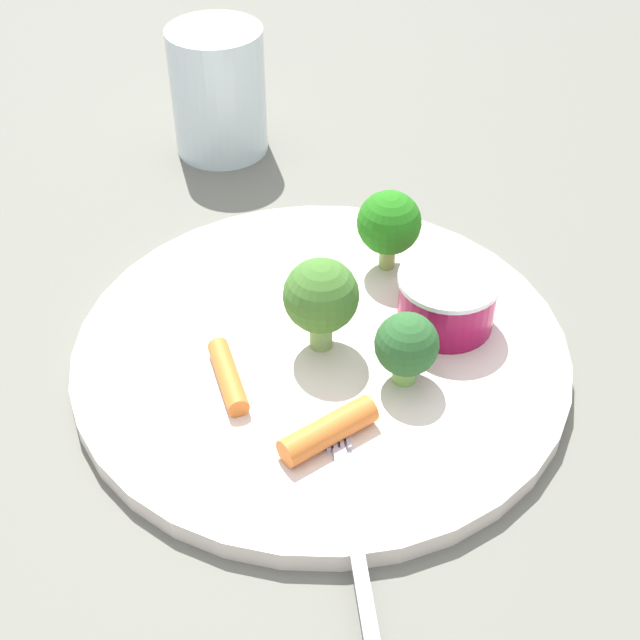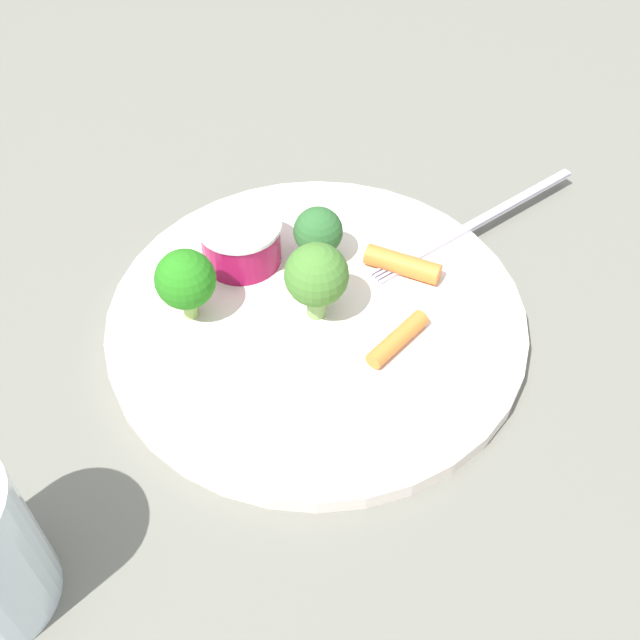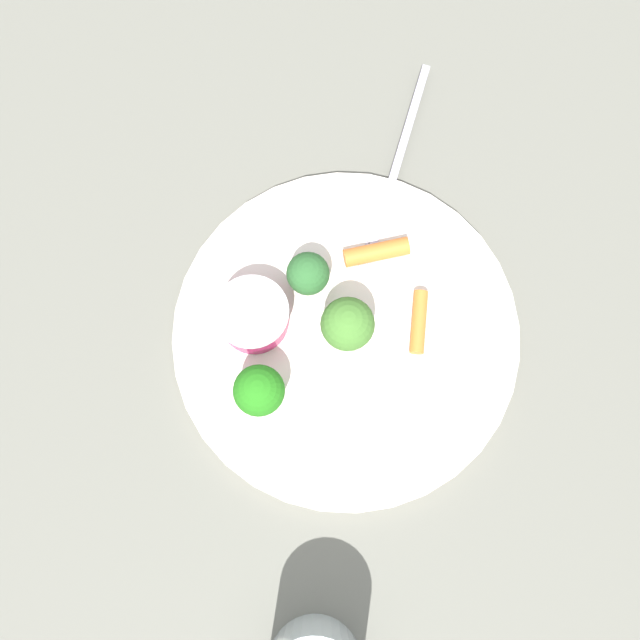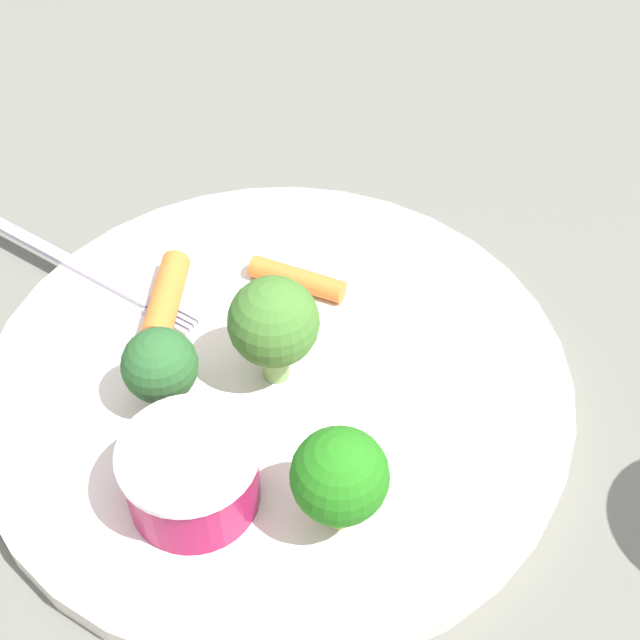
# 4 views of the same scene
# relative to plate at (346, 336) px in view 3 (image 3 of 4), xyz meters

# --- Properties ---
(ground_plane) EXTENTS (2.40, 2.40, 0.00)m
(ground_plane) POSITION_rel_plate_xyz_m (0.00, 0.00, -0.01)
(ground_plane) COLOR #636359
(plate) EXTENTS (0.28, 0.28, 0.01)m
(plate) POSITION_rel_plate_xyz_m (0.00, 0.00, 0.00)
(plate) COLOR silver
(plate) RESTS_ON ground_plane
(sauce_cup) EXTENTS (0.06, 0.06, 0.03)m
(sauce_cup) POSITION_rel_plate_xyz_m (-0.07, 0.03, 0.02)
(sauce_cup) COLOR #980F42
(sauce_cup) RESTS_ON plate
(broccoli_floret_0) EXTENTS (0.04, 0.04, 0.05)m
(broccoli_floret_0) POSITION_rel_plate_xyz_m (-0.08, -0.03, 0.04)
(broccoli_floret_0) COLOR #8EB259
(broccoli_floret_0) RESTS_ON plate
(broccoli_floret_1) EXTENTS (0.04, 0.04, 0.06)m
(broccoli_floret_1) POSITION_rel_plate_xyz_m (0.00, 0.00, 0.04)
(broccoli_floret_1) COLOR #7EAB5C
(broccoli_floret_1) RESTS_ON plate
(broccoli_floret_2) EXTENTS (0.03, 0.03, 0.04)m
(broccoli_floret_2) POSITION_rel_plate_xyz_m (-0.02, 0.05, 0.03)
(broccoli_floret_2) COLOR #7DBA58
(broccoli_floret_2) RESTS_ON plate
(carrot_stick_0) EXTENTS (0.05, 0.02, 0.01)m
(carrot_stick_0) POSITION_rel_plate_xyz_m (0.04, 0.06, 0.01)
(carrot_stick_0) COLOR orange
(carrot_stick_0) RESTS_ON plate
(carrot_stick_1) EXTENTS (0.03, 0.05, 0.01)m
(carrot_stick_1) POSITION_rel_plate_xyz_m (0.06, -0.01, 0.01)
(carrot_stick_1) COLOR orange
(carrot_stick_1) RESTS_ON plate
(fork) EXTENTS (0.11, 0.17, 0.00)m
(fork) POSITION_rel_plate_xyz_m (0.07, 0.13, 0.01)
(fork) COLOR #B3ACC8
(fork) RESTS_ON plate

